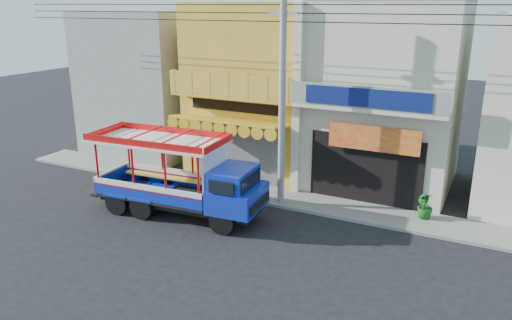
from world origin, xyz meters
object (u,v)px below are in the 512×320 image
(utility_pole, at_px, (286,83))
(potted_plant_c, at_px, (425,206))
(songthaew_truck, at_px, (189,179))
(green_sign, at_px, (211,173))
(potted_plant_b, at_px, (423,206))

(utility_pole, xyz_separation_m, potted_plant_c, (5.37, 1.07, -4.40))
(songthaew_truck, height_order, green_sign, songthaew_truck)
(utility_pole, distance_m, green_sign, 6.06)
(utility_pole, bearing_deg, potted_plant_b, 11.59)
(utility_pole, height_order, potted_plant_c, utility_pole)
(green_sign, bearing_deg, songthaew_truck, -71.16)
(potted_plant_c, bearing_deg, green_sign, -44.95)
(utility_pole, xyz_separation_m, potted_plant_b, (5.28, 1.08, -4.46))
(songthaew_truck, relative_size, potted_plant_c, 6.90)
(potted_plant_c, bearing_deg, utility_pole, -34.91)
(potted_plant_b, bearing_deg, utility_pole, 65.78)
(potted_plant_b, bearing_deg, green_sign, 55.52)
(songthaew_truck, height_order, potted_plant_b, songthaew_truck)
(potted_plant_b, height_order, potted_plant_c, potted_plant_c)
(songthaew_truck, relative_size, green_sign, 6.60)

